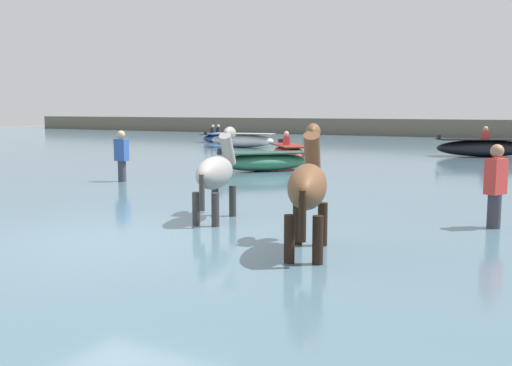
# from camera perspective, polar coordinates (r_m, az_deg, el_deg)

# --- Properties ---
(ground_plane) EXTENTS (120.00, 120.00, 0.00)m
(ground_plane) POSITION_cam_1_polar(r_m,az_deg,el_deg) (8.40, -13.56, -7.80)
(ground_plane) COLOR #666051
(water_surface) EXTENTS (90.00, 90.00, 0.36)m
(water_surface) POSITION_cam_1_polar(r_m,az_deg,el_deg) (16.97, 10.13, 0.40)
(water_surface) COLOR #476675
(water_surface) RESTS_ON ground
(horse_lead_bay) EXTENTS (0.92, 1.79, 1.96)m
(horse_lead_bay) POSITION_cam_1_polar(r_m,az_deg,el_deg) (7.28, 5.08, -0.62)
(horse_lead_bay) COLOR brown
(horse_lead_bay) RESTS_ON ground
(horse_trailing_grey) EXTENTS (0.76, 1.71, 1.85)m
(horse_trailing_grey) POSITION_cam_1_polar(r_m,az_deg,el_deg) (9.45, -3.88, 0.78)
(horse_trailing_grey) COLOR gray
(horse_trailing_grey) RESTS_ON ground
(boat_far_inshore) EXTENTS (2.58, 2.86, 1.02)m
(boat_far_inshore) POSITION_cam_1_polar(r_m,az_deg,el_deg) (20.89, 3.22, 3.01)
(boat_far_inshore) COLOR #BC382D
(boat_far_inshore) RESTS_ON water_surface
(boat_mid_channel) EXTENTS (3.25, 1.75, 0.81)m
(boat_mid_channel) POSITION_cam_1_polar(r_m,az_deg,el_deg) (27.92, -1.34, 4.17)
(boat_mid_channel) COLOR silver
(boat_mid_channel) RESTS_ON water_surface
(boat_near_port) EXTENTS (1.21, 2.61, 0.95)m
(boat_near_port) POSITION_cam_1_polar(r_m,az_deg,el_deg) (32.91, -4.04, 4.46)
(boat_near_port) COLOR #28518E
(boat_near_port) RESTS_ON water_surface
(boat_distant_west) EXTENTS (3.74, 2.59, 1.16)m
(boat_distant_west) POSITION_cam_1_polar(r_m,az_deg,el_deg) (24.06, 21.33, 3.23)
(boat_distant_west) COLOR black
(boat_distant_west) RESTS_ON water_surface
(boat_near_starboard) EXTENTS (2.56, 2.61, 0.69)m
(boat_near_starboard) POSITION_cam_1_polar(r_m,az_deg,el_deg) (17.13, 0.75, 2.10)
(boat_near_starboard) COLOR #337556
(boat_near_starboard) RESTS_ON water_surface
(person_onlooker_left) EXTENTS (0.33, 0.21, 1.63)m
(person_onlooker_left) POSITION_cam_1_polar(r_m,az_deg,el_deg) (14.93, -12.93, 2.07)
(person_onlooker_left) COLOR #383842
(person_onlooker_left) RESTS_ON ground
(person_spectator_far) EXTENTS (0.31, 0.37, 1.63)m
(person_spectator_far) POSITION_cam_1_polar(r_m,az_deg,el_deg) (9.50, 22.23, -1.08)
(person_spectator_far) COLOR #383842
(person_spectator_far) RESTS_ON ground
(far_shoreline) EXTENTS (80.00, 2.40, 1.53)m
(far_shoreline) POSITION_cam_1_polar(r_m,az_deg,el_deg) (40.72, 21.75, 4.69)
(far_shoreline) COLOR #605B4C
(far_shoreline) RESTS_ON ground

